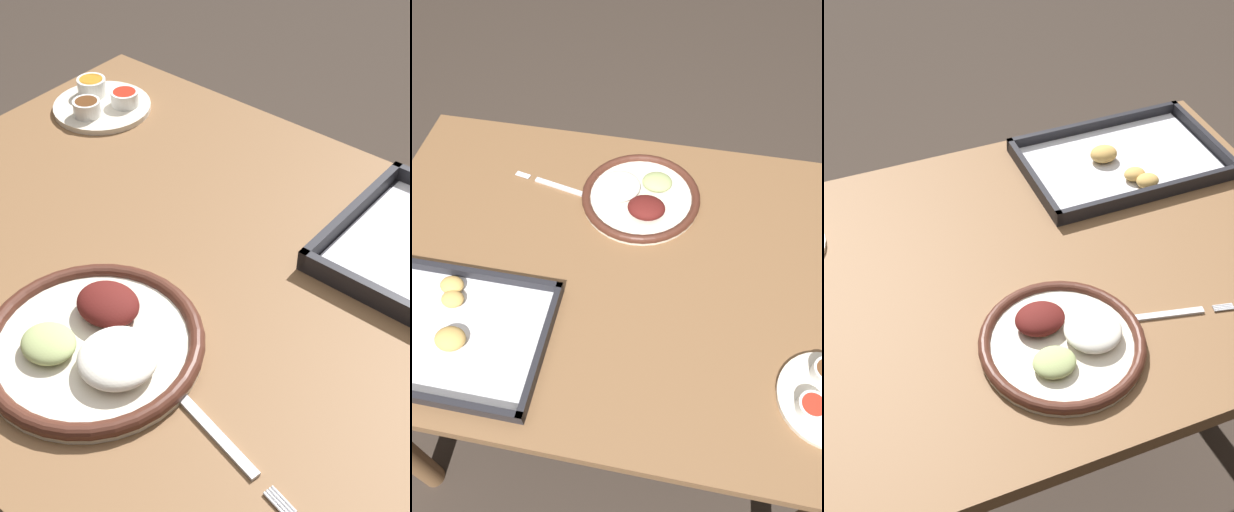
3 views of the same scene
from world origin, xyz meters
The scene contains 4 objects.
dining_table centered at (0.00, 0.00, 0.65)m, with size 1.08×0.78×0.78m.
dinner_plate centered at (-0.02, -0.19, 0.79)m, with size 0.27×0.27×0.04m.
fork centered at (0.15, -0.19, 0.78)m, with size 0.22×0.06×0.00m.
saucer_plate centered at (-0.42, 0.21, 0.79)m, with size 0.17×0.17×0.04m.
Camera 1 is at (0.43, -0.53, 1.43)m, focal length 50.00 mm.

